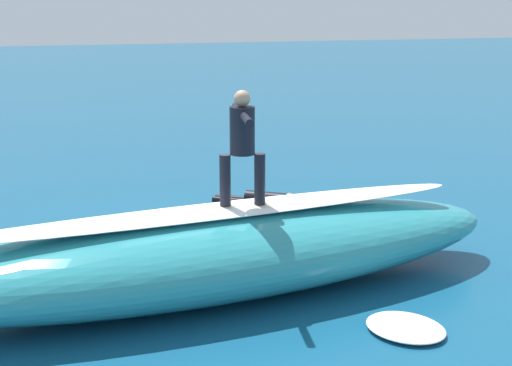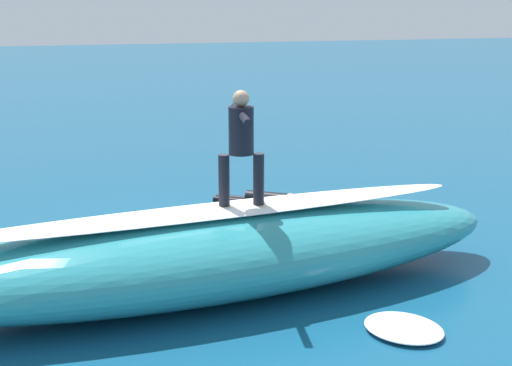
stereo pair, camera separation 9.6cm
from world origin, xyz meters
The scene contains 9 objects.
ground_plane centered at (0.00, 0.00, 0.00)m, with size 120.00×120.00×0.00m, color #145175.
wave_crest centered at (-0.07, 1.56, 0.63)m, with size 9.57×2.40×1.25m, color teal.
wave_foam_lip centered at (-0.07, 1.56, 1.29)m, with size 8.13×0.84×0.08m, color white.
surfboard_riding centered at (-0.53, 1.51, 1.30)m, with size 2.24×0.49×0.09m, color #EAE5C6.
surfer_riding centered at (-0.53, 1.51, 2.34)m, with size 0.68×1.62×1.71m.
surfboard_paddling centered at (-2.09, -2.41, 0.04)m, with size 2.27×0.57×0.09m, color silver.
surfer_paddling centered at (-1.98, -2.48, 0.23)m, with size 1.59×1.18×0.32m.
foam_patch_near centered at (1.12, -1.39, 0.06)m, with size 0.83×0.50×0.11m, color white.
foam_patch_mid centered at (-2.23, 3.53, 0.06)m, with size 1.10×0.92×0.12m, color white.
Camera 2 is at (2.05, 11.34, 4.32)m, focal length 49.78 mm.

